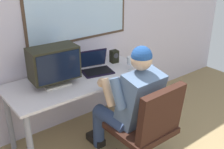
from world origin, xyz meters
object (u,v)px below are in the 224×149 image
(wine_glass, at_px, (131,61))
(desk_speaker, at_px, (114,56))
(laptop, at_px, (95,65))
(office_chair, at_px, (149,124))
(crt_monitor, at_px, (54,64))
(person_seated, at_px, (130,101))
(desk, at_px, (80,87))

(wine_glass, bearing_deg, desk_speaker, 88.96)
(laptop, xyz_separation_m, wine_glass, (0.31, -0.24, 0.05))
(office_chair, bearing_deg, wine_glass, 62.44)
(crt_monitor, bearing_deg, office_chair, -59.82)
(office_chair, distance_m, laptop, 0.94)
(office_chair, distance_m, person_seated, 0.29)
(desk, relative_size, wine_glass, 9.89)
(office_chair, relative_size, laptop, 2.41)
(desk, xyz_separation_m, person_seated, (0.22, -0.57, -0.00))
(desk, relative_size, desk_speaker, 10.39)
(wine_glass, xyz_separation_m, desk_speaker, (0.01, 0.30, -0.03))
(desk_speaker, bearing_deg, office_chair, -109.97)
(desk, bearing_deg, laptop, 14.65)
(office_chair, height_order, person_seated, person_seated)
(desk_speaker, bearing_deg, person_seated, -116.89)
(person_seated, xyz_separation_m, wine_glass, (0.35, 0.39, 0.21))
(desk, height_order, desk_speaker, desk_speaker)
(laptop, bearing_deg, office_chair, -91.79)
(crt_monitor, xyz_separation_m, laptop, (0.52, 0.05, -0.17))
(desk_speaker, bearing_deg, crt_monitor, -172.21)
(desk, distance_m, crt_monitor, 0.43)
(office_chair, height_order, desk_speaker, office_chair)
(desk, xyz_separation_m, wine_glass, (0.56, -0.17, 0.21))
(desk, height_order, person_seated, person_seated)
(crt_monitor, height_order, desk_speaker, crt_monitor)
(person_seated, bearing_deg, office_chair, -89.05)
(crt_monitor, bearing_deg, wine_glass, -12.64)
(crt_monitor, bearing_deg, desk_speaker, 7.79)
(wine_glass, distance_m, desk_speaker, 0.30)
(person_seated, xyz_separation_m, laptop, (0.03, 0.63, 0.16))
(office_chair, height_order, crt_monitor, crt_monitor)
(wine_glass, relative_size, desk_speaker, 1.05)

